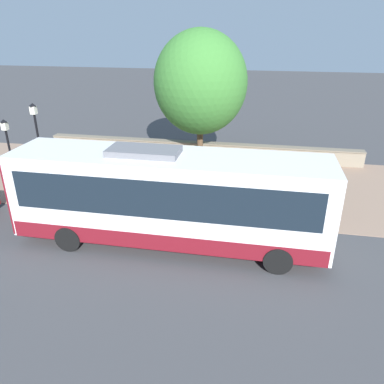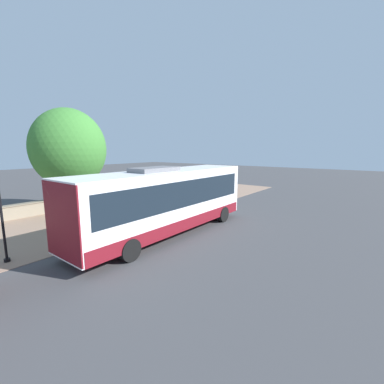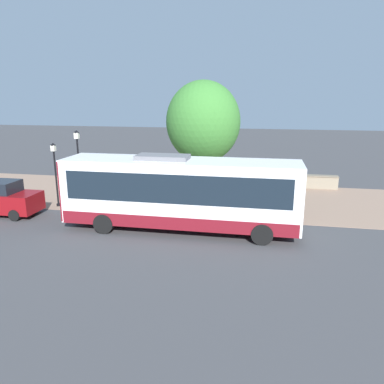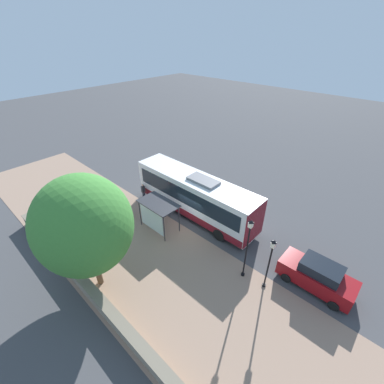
{
  "view_description": "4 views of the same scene",
  "coord_description": "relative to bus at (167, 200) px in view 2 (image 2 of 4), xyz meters",
  "views": [
    {
      "loc": [
        14.19,
        3.8,
        7.84
      ],
      "look_at": [
        -0.92,
        0.96,
        0.95
      ],
      "focal_mm": 35.0,
      "sensor_mm": 36.0,
      "label": 1
    },
    {
      "loc": [
        11.56,
        -9.6,
        4.73
      ],
      "look_at": [
        1.33,
        3.69,
        1.94
      ],
      "focal_mm": 24.0,
      "sensor_mm": 36.0,
      "label": 2
    },
    {
      "loc": [
        19.48,
        4.6,
        6.62
      ],
      "look_at": [
        0.94,
        1.02,
        1.75
      ],
      "focal_mm": 35.0,
      "sensor_mm": 36.0,
      "label": 3
    },
    {
      "loc": [
        -11.58,
        -11.46,
        13.91
      ],
      "look_at": [
        1.84,
        0.88,
        2.18
      ],
      "focal_mm": 24.0,
      "sensor_mm": 36.0,
      "label": 4
    }
  ],
  "objects": [
    {
      "name": "shade_tree",
      "position": [
        -9.56,
        -0.41,
        2.82
      ],
      "size": [
        5.36,
        5.36,
        7.74
      ],
      "color": "brown",
      "rests_on": "ground"
    },
    {
      "name": "bus",
      "position": [
        0.0,
        0.0,
        0.0
      ],
      "size": [
        2.73,
        11.67,
        3.82
      ],
      "color": "white",
      "rests_on": "ground"
    },
    {
      "name": "sidewalk_plaza",
      "position": [
        -6.43,
        -0.6,
        -1.96
      ],
      "size": [
        9.0,
        44.0,
        0.02
      ],
      "color": "#937560",
      "rests_on": "ground"
    },
    {
      "name": "bus_shelter",
      "position": [
        -3.56,
        0.79,
        0.14
      ],
      "size": [
        1.88,
        3.19,
        2.51
      ],
      "color": "#2D2D33",
      "rests_on": "ground"
    },
    {
      "name": "pedestrian",
      "position": [
        -1.62,
        5.1,
        -0.99
      ],
      "size": [
        0.34,
        0.22,
        1.67
      ],
      "color": "#2D3347",
      "rests_on": "ground"
    },
    {
      "name": "ground_plane",
      "position": [
        -1.93,
        -0.6,
        -1.97
      ],
      "size": [
        120.0,
        120.0,
        0.0
      ],
      "primitive_type": "plane",
      "color": "#424244",
      "rests_on": "ground"
    },
    {
      "name": "bench",
      "position": [
        -4.41,
        4.36,
        -1.5
      ],
      "size": [
        0.4,
        1.55,
        0.88
      ],
      "color": "maroon",
      "rests_on": "ground"
    },
    {
      "name": "stone_wall",
      "position": [
        -10.48,
        -0.6,
        -1.47
      ],
      "size": [
        0.6,
        20.0,
        0.99
      ],
      "color": "gray",
      "rests_on": "ground"
    }
  ]
}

